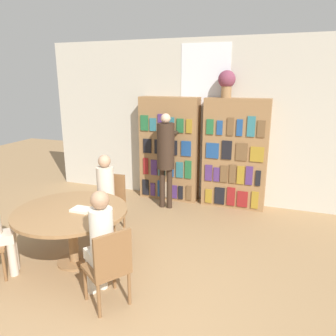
{
  "coord_description": "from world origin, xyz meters",
  "views": [
    {
      "loc": [
        1.44,
        -2.22,
        2.3
      ],
      "look_at": [
        -0.1,
        2.06,
        1.05
      ],
      "focal_mm": 35.0,
      "sensor_mm": 36.0,
      "label": 1
    }
  ],
  "objects_px": {
    "flower_vase": "(227,82)",
    "bookshelf_right": "(235,154)",
    "chair_far_side": "(109,265)",
    "seated_reader_right": "(100,239)",
    "librarian_standing": "(166,151)",
    "seated_reader_left": "(104,191)",
    "bookshelf_left": "(169,149)",
    "chair_left_side": "(111,200)",
    "reading_table": "(71,217)"
  },
  "relations": [
    {
      "from": "librarian_standing",
      "to": "chair_far_side",
      "type": "bearing_deg",
      "value": -81.76
    },
    {
      "from": "reading_table",
      "to": "chair_far_side",
      "type": "relative_size",
      "value": 1.61
    },
    {
      "from": "bookshelf_right",
      "to": "flower_vase",
      "type": "xyz_separation_m",
      "value": [
        -0.21,
        0.01,
        1.26
      ]
    },
    {
      "from": "reading_table",
      "to": "seated_reader_right",
      "type": "distance_m",
      "value": 0.86
    },
    {
      "from": "bookshelf_right",
      "to": "flower_vase",
      "type": "distance_m",
      "value": 1.28
    },
    {
      "from": "bookshelf_left",
      "to": "seated_reader_left",
      "type": "xyz_separation_m",
      "value": [
        -0.38,
        -1.81,
        -0.29
      ]
    },
    {
      "from": "flower_vase",
      "to": "seated_reader_left",
      "type": "distance_m",
      "value": 2.78
    },
    {
      "from": "reading_table",
      "to": "seated_reader_left",
      "type": "xyz_separation_m",
      "value": [
        -0.03,
        0.86,
        0.06
      ]
    },
    {
      "from": "bookshelf_right",
      "to": "seated_reader_left",
      "type": "xyz_separation_m",
      "value": [
        -1.63,
        -1.81,
        -0.29
      ]
    },
    {
      "from": "reading_table",
      "to": "chair_left_side",
      "type": "relative_size",
      "value": 1.61
    },
    {
      "from": "bookshelf_right",
      "to": "bookshelf_left",
      "type": "bearing_deg",
      "value": 179.98
    },
    {
      "from": "chair_far_side",
      "to": "bookshelf_left",
      "type": "bearing_deg",
      "value": 43.08
    },
    {
      "from": "bookshelf_right",
      "to": "seated_reader_right",
      "type": "relative_size",
      "value": 1.6
    },
    {
      "from": "flower_vase",
      "to": "reading_table",
      "type": "xyz_separation_m",
      "value": [
        -1.39,
        -2.67,
        -1.61
      ]
    },
    {
      "from": "chair_far_side",
      "to": "flower_vase",
      "type": "bearing_deg",
      "value": 24.83
    },
    {
      "from": "reading_table",
      "to": "chair_left_side",
      "type": "bearing_deg",
      "value": 91.89
    },
    {
      "from": "bookshelf_left",
      "to": "chair_left_side",
      "type": "height_order",
      "value": "bookshelf_left"
    },
    {
      "from": "flower_vase",
      "to": "bookshelf_right",
      "type": "bearing_deg",
      "value": -1.4
    },
    {
      "from": "reading_table",
      "to": "seated_reader_left",
      "type": "relative_size",
      "value": 1.14
    },
    {
      "from": "chair_left_side",
      "to": "bookshelf_right",
      "type": "bearing_deg",
      "value": -137.0
    },
    {
      "from": "bookshelf_right",
      "to": "chair_left_side",
      "type": "xyz_separation_m",
      "value": [
        -1.63,
        -1.63,
        -0.5
      ]
    },
    {
      "from": "reading_table",
      "to": "seated_reader_right",
      "type": "height_order",
      "value": "seated_reader_right"
    },
    {
      "from": "bookshelf_right",
      "to": "chair_left_side",
      "type": "distance_m",
      "value": 2.36
    },
    {
      "from": "seated_reader_left",
      "to": "librarian_standing",
      "type": "bearing_deg",
      "value": -112.44
    },
    {
      "from": "bookshelf_left",
      "to": "flower_vase",
      "type": "xyz_separation_m",
      "value": [
        1.04,
        0.0,
        1.26
      ]
    },
    {
      "from": "bookshelf_left",
      "to": "librarian_standing",
      "type": "height_order",
      "value": "bookshelf_left"
    },
    {
      "from": "seated_reader_left",
      "to": "seated_reader_right",
      "type": "height_order",
      "value": "seated_reader_right"
    },
    {
      "from": "chair_far_side",
      "to": "seated_reader_left",
      "type": "height_order",
      "value": "seated_reader_left"
    },
    {
      "from": "chair_far_side",
      "to": "seated_reader_right",
      "type": "xyz_separation_m",
      "value": [
        -0.15,
        0.1,
        0.21
      ]
    },
    {
      "from": "bookshelf_right",
      "to": "librarian_standing",
      "type": "relative_size",
      "value": 1.15
    },
    {
      "from": "reading_table",
      "to": "chair_far_side",
      "type": "distance_m",
      "value": 1.05
    },
    {
      "from": "bookshelf_left",
      "to": "bookshelf_right",
      "type": "distance_m",
      "value": 1.25
    },
    {
      "from": "seated_reader_left",
      "to": "seated_reader_right",
      "type": "distance_m",
      "value": 1.53
    },
    {
      "from": "bookshelf_right",
      "to": "chair_left_side",
      "type": "relative_size",
      "value": 2.26
    },
    {
      "from": "bookshelf_right",
      "to": "chair_left_side",
      "type": "height_order",
      "value": "bookshelf_right"
    },
    {
      "from": "flower_vase",
      "to": "reading_table",
      "type": "relative_size",
      "value": 0.33
    },
    {
      "from": "chair_far_side",
      "to": "librarian_standing",
      "type": "bearing_deg",
      "value": 42.35
    },
    {
      "from": "flower_vase",
      "to": "chair_far_side",
      "type": "relative_size",
      "value": 0.53
    },
    {
      "from": "reading_table",
      "to": "seated_reader_left",
      "type": "bearing_deg",
      "value": 91.89
    },
    {
      "from": "reading_table",
      "to": "bookshelf_left",
      "type": "bearing_deg",
      "value": 82.58
    },
    {
      "from": "flower_vase",
      "to": "seated_reader_left",
      "type": "bearing_deg",
      "value": -128.06
    },
    {
      "from": "bookshelf_right",
      "to": "chair_far_side",
      "type": "xyz_separation_m",
      "value": [
        -0.74,
        -3.25,
        -0.5
      ]
    },
    {
      "from": "flower_vase",
      "to": "seated_reader_right",
      "type": "xyz_separation_m",
      "value": [
        -0.68,
        -3.15,
        -1.55
      ]
    },
    {
      "from": "bookshelf_right",
      "to": "librarian_standing",
      "type": "xyz_separation_m",
      "value": [
        -1.14,
        -0.5,
        0.08
      ]
    },
    {
      "from": "seated_reader_left",
      "to": "librarian_standing",
      "type": "xyz_separation_m",
      "value": [
        0.49,
        1.31,
        0.37
      ]
    },
    {
      "from": "seated_reader_left",
      "to": "librarian_standing",
      "type": "height_order",
      "value": "librarian_standing"
    },
    {
      "from": "chair_far_side",
      "to": "seated_reader_left",
      "type": "relative_size",
      "value": 0.71
    },
    {
      "from": "bookshelf_right",
      "to": "flower_vase",
      "type": "relative_size",
      "value": 4.26
    },
    {
      "from": "chair_far_side",
      "to": "seated_reader_left",
      "type": "xyz_separation_m",
      "value": [
        -0.89,
        1.44,
        0.21
      ]
    },
    {
      "from": "flower_vase",
      "to": "librarian_standing",
      "type": "distance_m",
      "value": 1.59
    }
  ]
}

